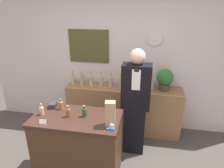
{
  "coord_description": "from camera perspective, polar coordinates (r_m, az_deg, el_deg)",
  "views": [
    {
      "loc": [
        0.59,
        -1.65,
        2.31
      ],
      "look_at": [
        0.07,
        1.12,
        1.2
      ],
      "focal_mm": 32.0,
      "sensor_mm": 36.0,
      "label": 1
    }
  ],
  "objects": [
    {
      "name": "back_wall",
      "position": [
        3.82,
        1.25,
        7.01
      ],
      "size": [
        5.2,
        0.09,
        2.7
      ],
      "color": "silver",
      "rests_on": "ground_plane"
    },
    {
      "name": "back_shelf",
      "position": [
        3.88,
        3.22,
        -7.18
      ],
      "size": [
        2.13,
        0.42,
        0.9
      ],
      "color": "#8E6642",
      "rests_on": "ground_plane"
    },
    {
      "name": "display_counter",
      "position": [
        2.96,
        -9.56,
        -17.17
      ],
      "size": [
        1.17,
        0.63,
        0.95
      ],
      "color": "#422B19",
      "rests_on": "ground_plane"
    },
    {
      "name": "shopkeeper",
      "position": [
        3.18,
        6.71,
        -5.62
      ],
      "size": [
        0.44,
        0.28,
        1.74
      ],
      "color": "black",
      "rests_on": "ground_plane"
    },
    {
      "name": "potted_plant",
      "position": [
        3.62,
        14.86,
        1.45
      ],
      "size": [
        0.29,
        0.29,
        0.38
      ],
      "color": "#4C3D2D",
      "rests_on": "back_shelf"
    },
    {
      "name": "paper_bag",
      "position": [
        2.39,
        -0.49,
        -8.53
      ],
      "size": [
        0.13,
        0.11,
        0.32
      ],
      "color": "tan",
      "rests_on": "display_counter"
    },
    {
      "name": "tape_dispenser",
      "position": [
        2.4,
        -0.27,
        -12.36
      ],
      "size": [
        0.09,
        0.06,
        0.07
      ],
      "color": "#2D66A8",
      "rests_on": "display_counter"
    },
    {
      "name": "price_card_left",
      "position": [
        2.63,
        -19.19,
        -10.15
      ],
      "size": [
        0.09,
        0.02,
        0.06
      ],
      "color": "white",
      "rests_on": "display_counter"
    },
    {
      "name": "gift_box",
      "position": [
        2.98,
        -16.61,
        -5.83
      ],
      "size": [
        0.12,
        0.13,
        0.07
      ],
      "color": "#2D2D33",
      "rests_on": "display_counter"
    },
    {
      "name": "counter_bottle_0",
      "position": [
        2.83,
        -19.45,
        -7.17
      ],
      "size": [
        0.06,
        0.06,
        0.16
      ],
      "color": "#B3AC87",
      "rests_on": "display_counter"
    },
    {
      "name": "counter_bottle_1",
      "position": [
        2.89,
        -14.34,
        -5.9
      ],
      "size": [
        0.06,
        0.06,
        0.16
      ],
      "color": "olive",
      "rests_on": "display_counter"
    },
    {
      "name": "counter_bottle_2",
      "position": [
        2.68,
        -12.4,
        -7.99
      ],
      "size": [
        0.06,
        0.06,
        0.16
      ],
      "color": "brown",
      "rests_on": "display_counter"
    },
    {
      "name": "counter_bottle_3",
      "position": [
        2.65,
        -7.91,
        -8.02
      ],
      "size": [
        0.06,
        0.06,
        0.16
      ],
      "color": "#244C26",
      "rests_on": "display_counter"
    },
    {
      "name": "shelf_bottle_0",
      "position": [
        3.88,
        -11.16,
        1.41
      ],
      "size": [
        0.07,
        0.07,
        0.27
      ],
      "color": "tan",
      "rests_on": "back_shelf"
    },
    {
      "name": "shelf_bottle_1",
      "position": [
        3.81,
        -8.62,
        1.18
      ],
      "size": [
        0.07,
        0.07,
        0.27
      ],
      "color": "tan",
      "rests_on": "back_shelf"
    },
    {
      "name": "shelf_bottle_2",
      "position": [
        3.75,
        -5.99,
        0.95
      ],
      "size": [
        0.07,
        0.07,
        0.27
      ],
      "color": "#B3AF85",
      "rests_on": "back_shelf"
    },
    {
      "name": "shelf_bottle_3",
      "position": [
        3.73,
        -3.1,
        0.96
      ],
      "size": [
        0.07,
        0.07,
        0.27
      ],
      "color": "tan",
      "rests_on": "back_shelf"
    },
    {
      "name": "shelf_bottle_4",
      "position": [
        3.68,
        -0.36,
        0.67
      ],
      "size": [
        0.07,
        0.07,
        0.27
      ],
      "color": "tan",
      "rests_on": "back_shelf"
    },
    {
      "name": "shelf_bottle_5",
      "position": [
        3.65,
        2.5,
        0.46
      ],
      "size": [
        0.07,
        0.07,
        0.27
      ],
      "color": "tan",
      "rests_on": "back_shelf"
    },
    {
      "name": "shelf_bottle_6",
      "position": [
        3.63,
        5.41,
        0.31
      ],
      "size": [
        0.07,
        0.07,
        0.27
      ],
      "color": "tan",
      "rests_on": "back_shelf"
    },
    {
      "name": "shelf_bottle_7",
      "position": [
        3.63,
        8.34,
        0.14
      ],
      "size": [
        0.07,
        0.07,
        0.27
      ],
      "color": "tan",
      "rests_on": "back_shelf"
    },
    {
      "name": "shelf_bottle_8",
      "position": [
        3.63,
        11.26,
        -0.08
      ],
      "size": [
        0.07,
        0.07,
        0.27
      ],
      "color": "tan",
      "rests_on": "back_shelf"
    }
  ]
}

